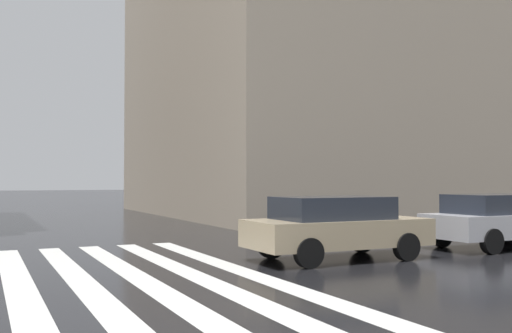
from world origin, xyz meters
TOP-DOWN VIEW (x-y plane):
  - zebra_crossing at (4.00, -0.34)m, footprint 13.00×6.50m
  - haussmann_block_corner at (21.81, -17.29)m, footprint 18.62×20.74m
  - car_champagne at (5.50, -5.90)m, footprint 1.85×4.10m
  - car_silver at (5.50, -11.00)m, footprint 1.85×4.10m

SIDE VIEW (x-z plane):
  - zebra_crossing at x=4.00m, z-range 0.00..0.01m
  - car_champagne at x=5.50m, z-range 0.05..1.46m
  - car_silver at x=5.50m, z-range 0.05..1.46m
  - haussmann_block_corner at x=21.81m, z-range -0.22..21.33m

